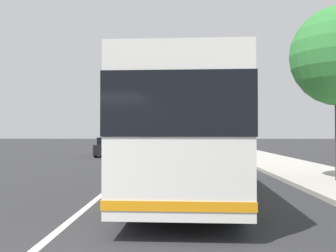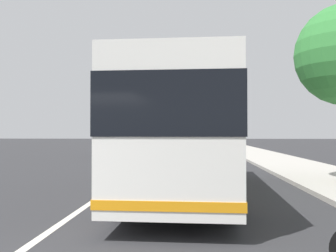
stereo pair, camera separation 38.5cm
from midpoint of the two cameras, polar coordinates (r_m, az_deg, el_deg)
lane_divider_line at (r=13.89m, az=-6.19°, el=-8.16°), size 110.00×0.16×0.01m
coach_bus at (r=11.22m, az=3.60°, el=-0.52°), size 10.40×2.87×3.22m
car_side_street at (r=45.25m, az=3.41°, el=-2.23°), size 4.47×2.07×1.60m
car_ahead_same_lane at (r=29.59m, az=-6.67°, el=-3.06°), size 4.55×2.11×1.39m
car_far_distant at (r=55.27m, az=-1.98°, el=-2.03°), size 4.00×1.98×1.49m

